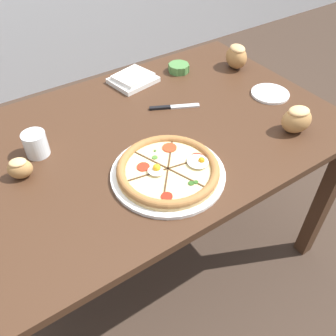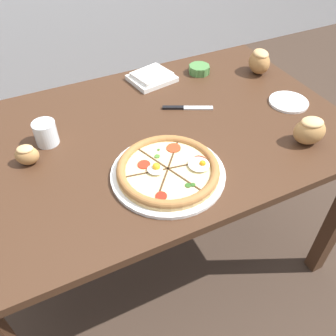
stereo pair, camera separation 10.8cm
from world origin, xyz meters
The scene contains 11 objects.
ground_plane centered at (0.00, 0.00, 0.00)m, with size 12.00×12.00×0.00m, color #3D2D23.
dining_table centered at (0.00, 0.00, 0.67)m, with size 1.39×0.90×0.77m.
pizza centered at (-0.06, -0.22, 0.79)m, with size 0.36×0.36×0.05m.
ramekin_bowl centered at (0.35, 0.30, 0.79)m, with size 0.09×0.09×0.04m.
napkin_folded centered at (0.13, 0.33, 0.78)m, with size 0.20×0.18×0.04m.
bread_piece_near centered at (0.44, -0.29, 0.82)m, with size 0.13×0.11×0.10m.
bread_piece_mid centered at (0.58, 0.19, 0.82)m, with size 0.11×0.13×0.10m.
bread_piece_far centered at (-0.44, 0.02, 0.80)m, with size 0.09×0.08×0.07m.
knife_main centered at (0.17, 0.07, 0.77)m, with size 0.18×0.10×0.01m.
water_glass centered at (-0.36, 0.10, 0.80)m, with size 0.08×0.08×0.08m.
side_saucer centered at (0.54, -0.07, 0.77)m, with size 0.15×0.15×0.01m.
Camera 1 is at (-0.50, -0.88, 1.54)m, focal length 38.00 mm.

